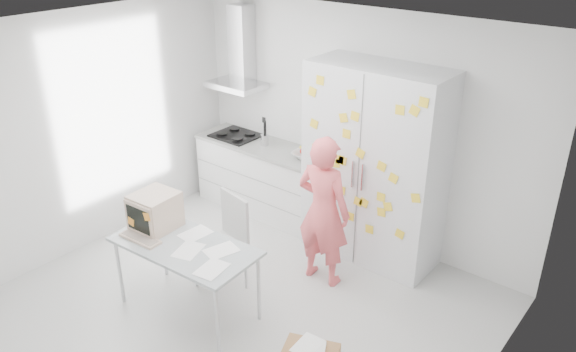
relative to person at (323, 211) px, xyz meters
The scene contains 9 objects.
floor 1.27m from the person, 109.65° to the right, with size 4.50×4.00×0.02m, color silver.
walls 0.65m from the person, 149.44° to the right, with size 4.52×4.01×2.70m.
ceiling 2.12m from the person, 109.65° to the right, with size 4.50×4.00×0.02m, color white.
counter_run 1.75m from the person, 152.66° to the left, with size 1.84×0.63×1.28m.
range_hood 2.46m from the person, 154.94° to the left, with size 0.70×0.48×1.01m.
tall_cabinet 0.82m from the person, 80.74° to the left, with size 1.50×0.68×2.20m.
person is the anchor object (origin of this frame).
desk 1.58m from the person, 128.56° to the right, with size 1.45×0.79×1.12m.
chair 1.03m from the person, 134.81° to the right, with size 0.54×0.54×1.02m.
Camera 1 is at (3.20, -3.23, 3.59)m, focal length 35.00 mm.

